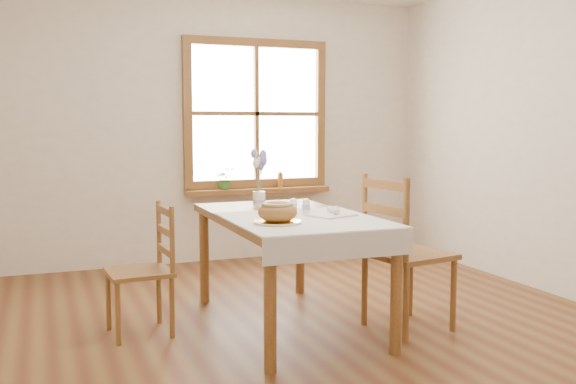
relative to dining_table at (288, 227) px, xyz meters
name	(u,v)px	position (x,y,z in m)	size (l,w,h in m)	color
ground	(305,339)	(0.00, -0.30, -0.66)	(5.00, 5.00, 0.00)	brown
room_walls	(306,64)	(0.00, -0.30, 1.04)	(4.60, 5.10, 2.65)	#F1E3D1
window	(256,114)	(0.50, 2.17, 0.79)	(1.46, 0.08, 1.46)	brown
window_sill	(259,191)	(0.50, 2.10, 0.03)	(1.46, 0.20, 0.05)	brown
dining_table	(288,227)	(0.00, 0.00, 0.00)	(0.90, 1.60, 0.75)	brown
table_linen	(306,220)	(0.00, -0.30, 0.09)	(0.91, 0.99, 0.01)	white
chair_left	(139,270)	(-0.96, 0.17, -0.25)	(0.39, 0.41, 0.84)	brown
chair_right	(409,252)	(0.72, -0.35, -0.15)	(0.48, 0.50, 1.02)	brown
bread_plate	(278,222)	(-0.22, -0.39, 0.10)	(0.27, 0.27, 0.01)	white
bread_loaf	(278,210)	(-0.22, -0.39, 0.17)	(0.23, 0.23, 0.13)	#AE713D
egg_napkin	(331,215)	(0.21, -0.22, 0.10)	(0.27, 0.23, 0.01)	white
eggs	(331,210)	(0.21, -0.22, 0.13)	(0.20, 0.18, 0.05)	silver
salt_shaker	(306,206)	(0.11, -0.05, 0.14)	(0.05, 0.05, 0.10)	white
pepper_shaker	(294,205)	(0.05, 0.04, 0.14)	(0.05, 0.05, 0.09)	white
flower_vase	(259,200)	(-0.04, 0.47, 0.13)	(0.09, 0.09, 0.10)	white
lavender_bouquet	(259,172)	(-0.04, 0.47, 0.33)	(0.16, 0.16, 0.30)	#6D5BA1
potted_plant	(225,181)	(0.16, 2.10, 0.13)	(0.19, 0.21, 0.16)	#306729
amber_bottle	(280,179)	(0.73, 2.10, 0.13)	(0.06, 0.06, 0.16)	#A6651E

